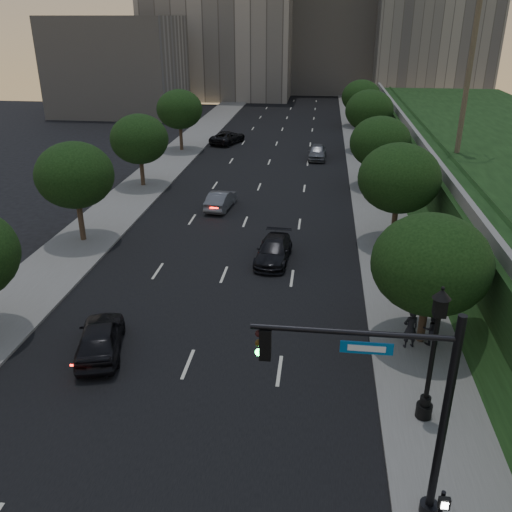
# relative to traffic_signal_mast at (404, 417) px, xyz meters

# --- Properties ---
(ground) EXTENTS (160.00, 160.00, 0.00)m
(ground) POSITION_rel_traffic_signal_mast_xyz_m (-7.97, 1.76, -3.67)
(ground) COLOR black
(ground) RESTS_ON ground
(road_surface) EXTENTS (16.00, 140.00, 0.02)m
(road_surface) POSITION_rel_traffic_signal_mast_xyz_m (-7.97, 31.76, -3.66)
(road_surface) COLOR black
(road_surface) RESTS_ON ground
(sidewalk_right) EXTENTS (4.50, 140.00, 0.15)m
(sidewalk_right) POSITION_rel_traffic_signal_mast_xyz_m (2.28, 31.76, -3.60)
(sidewalk_right) COLOR slate
(sidewalk_right) RESTS_ON ground
(sidewalk_left) EXTENTS (4.50, 140.00, 0.15)m
(sidewalk_left) POSITION_rel_traffic_signal_mast_xyz_m (-18.22, 31.76, -3.60)
(sidewalk_left) COLOR slate
(sidewalk_left) RESTS_ON ground
(parapet_wall) EXTENTS (0.35, 90.00, 0.70)m
(parapet_wall) POSITION_rel_traffic_signal_mast_xyz_m (5.53, 29.76, 0.68)
(parapet_wall) COLOR slate
(parapet_wall) RESTS_ON embankment
(office_block_left) EXTENTS (26.00, 20.00, 32.00)m
(office_block_left) POSITION_rel_traffic_signal_mast_xyz_m (-21.97, 93.76, 12.33)
(office_block_left) COLOR gray
(office_block_left) RESTS_ON ground
(office_block_mid) EXTENTS (22.00, 18.00, 26.00)m
(office_block_mid) POSITION_rel_traffic_signal_mast_xyz_m (-1.97, 103.76, 9.33)
(office_block_mid) COLOR #A19D94
(office_block_mid) RESTS_ON ground
(office_block_filler) EXTENTS (18.00, 16.00, 14.00)m
(office_block_filler) POSITION_rel_traffic_signal_mast_xyz_m (-33.97, 71.76, 3.33)
(office_block_filler) COLOR #A19D94
(office_block_filler) RESTS_ON ground
(tree_right_a) EXTENTS (5.20, 5.20, 6.24)m
(tree_right_a) POSITION_rel_traffic_signal_mast_xyz_m (2.33, 9.76, 0.35)
(tree_right_a) COLOR #38281C
(tree_right_a) RESTS_ON ground
(tree_right_b) EXTENTS (5.20, 5.20, 6.74)m
(tree_right_b) POSITION_rel_traffic_signal_mast_xyz_m (2.33, 21.76, 0.84)
(tree_right_b) COLOR #38281C
(tree_right_b) RESTS_ON ground
(tree_right_c) EXTENTS (5.20, 5.20, 6.24)m
(tree_right_c) POSITION_rel_traffic_signal_mast_xyz_m (2.33, 34.76, 0.35)
(tree_right_c) COLOR #38281C
(tree_right_c) RESTS_ON ground
(tree_right_d) EXTENTS (5.20, 5.20, 6.74)m
(tree_right_d) POSITION_rel_traffic_signal_mast_xyz_m (2.33, 48.76, 0.84)
(tree_right_d) COLOR #38281C
(tree_right_d) RESTS_ON ground
(tree_right_e) EXTENTS (5.20, 5.20, 6.24)m
(tree_right_e) POSITION_rel_traffic_signal_mast_xyz_m (2.33, 63.76, 0.35)
(tree_right_e) COLOR #38281C
(tree_right_e) RESTS_ON ground
(tree_left_b) EXTENTS (5.00, 5.00, 6.71)m
(tree_left_b) POSITION_rel_traffic_signal_mast_xyz_m (-18.27, 19.76, 0.90)
(tree_left_b) COLOR #38281C
(tree_left_b) RESTS_ON ground
(tree_left_c) EXTENTS (5.00, 5.00, 6.34)m
(tree_left_c) POSITION_rel_traffic_signal_mast_xyz_m (-18.27, 32.76, 0.53)
(tree_left_c) COLOR #38281C
(tree_left_c) RESTS_ON ground
(tree_left_d) EXTENTS (5.00, 5.00, 6.71)m
(tree_left_d) POSITION_rel_traffic_signal_mast_xyz_m (-18.27, 46.76, 0.90)
(tree_left_d) COLOR #38281C
(tree_left_d) RESTS_ON ground
(traffic_signal_mast) EXTENTS (5.68, 0.56, 7.00)m
(traffic_signal_mast) POSITION_rel_traffic_signal_mast_xyz_m (0.00, 0.00, 0.00)
(traffic_signal_mast) COLOR black
(traffic_signal_mast) RESTS_ON ground
(street_lamp) EXTENTS (0.64, 0.64, 5.62)m
(street_lamp) POSITION_rel_traffic_signal_mast_xyz_m (1.62, 4.38, -1.04)
(street_lamp) COLOR black
(street_lamp) RESTS_ON ground
(sedan_near_left) EXTENTS (3.01, 4.98, 1.59)m
(sedan_near_left) POSITION_rel_traffic_signal_mast_xyz_m (-12.05, 7.20, -2.88)
(sedan_near_left) COLOR black
(sedan_near_left) RESTS_ON ground
(sedan_mid_left) EXTENTS (1.99, 4.49, 1.43)m
(sedan_mid_left) POSITION_rel_traffic_signal_mast_xyz_m (-10.29, 27.58, -2.96)
(sedan_mid_left) COLOR #585B60
(sedan_mid_left) RESTS_ON ground
(sedan_far_left) EXTENTS (4.10, 5.85, 1.48)m
(sedan_far_left) POSITION_rel_traffic_signal_mast_xyz_m (-13.76, 51.17, -2.93)
(sedan_far_left) COLOR black
(sedan_far_left) RESTS_ON ground
(sedan_near_right) EXTENTS (2.24, 4.87, 1.38)m
(sedan_near_right) POSITION_rel_traffic_signal_mast_xyz_m (-5.27, 18.11, -2.98)
(sedan_near_right) COLOR black
(sedan_near_right) RESTS_ON ground
(sedan_far_right) EXTENTS (1.98, 4.64, 1.56)m
(sedan_far_right) POSITION_rel_traffic_signal_mast_xyz_m (-3.06, 44.73, -2.89)
(sedan_far_right) COLOR slate
(sedan_far_right) RESTS_ON ground
(pedestrian_a) EXTENTS (0.81, 0.66, 1.92)m
(pedestrian_a) POSITION_rel_traffic_signal_mast_xyz_m (1.70, 9.12, -2.56)
(pedestrian_a) COLOR black
(pedestrian_a) RESTS_ON sidewalk_right
(pedestrian_b) EXTENTS (0.85, 0.71, 1.57)m
(pedestrian_b) POSITION_rel_traffic_signal_mast_xyz_m (2.69, 9.49, -2.74)
(pedestrian_b) COLOR black
(pedestrian_b) RESTS_ON sidewalk_right
(pedestrian_c) EXTENTS (0.97, 0.80, 1.55)m
(pedestrian_c) POSITION_rel_traffic_signal_mast_xyz_m (2.57, 12.61, -2.75)
(pedestrian_c) COLOR black
(pedestrian_c) RESTS_ON sidewalk_right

